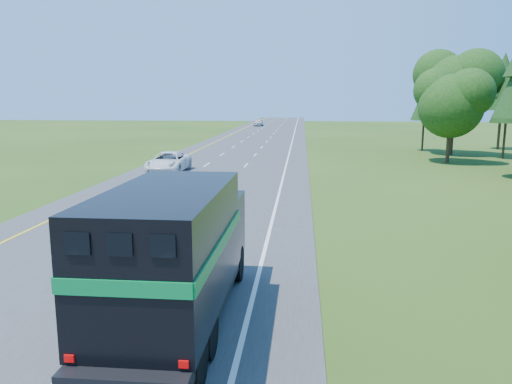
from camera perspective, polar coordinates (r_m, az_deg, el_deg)
road at (r=49.01m, az=-2.88°, el=3.53°), size 15.00×260.00×0.04m
lane_markings at (r=49.01m, az=-2.88°, el=3.55°), size 11.15×260.00×0.01m
horse_truck at (r=13.10m, az=-9.20°, el=-6.69°), size 2.75×8.50×3.75m
white_suv at (r=41.93m, az=-9.96°, el=3.40°), size 2.78×6.01×1.67m
far_car at (r=117.86m, az=0.29°, el=7.95°), size 2.13×4.88×1.64m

